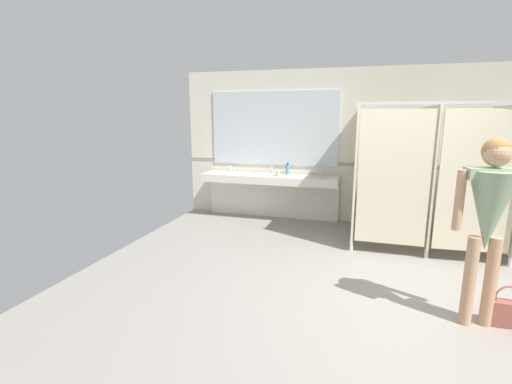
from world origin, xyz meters
The scene contains 10 objects.
ground_plane centered at (0.00, 0.00, -0.05)m, with size 7.64×6.62×0.10m, color gray.
wall_back centered at (0.00, 3.07, 1.35)m, with size 7.64×0.12×2.69m, color beige.
wall_back_tile_band centered at (0.00, 3.01, 1.05)m, with size 7.64×0.01×0.06m, color #9E937F.
vanity_counter centered at (-2.14, 2.81, 0.61)m, with size 2.47×0.54×0.95m.
mirror_panel centered at (-2.14, 3.00, 1.66)m, with size 2.37×0.02×1.34m, color silver.
bathroom_stalls centered at (0.87, 2.01, 1.08)m, with size 3.03×1.54×2.07m.
person_standing centered at (0.57, -0.08, 1.10)m, with size 0.59×0.47×1.72m.
handbag centered at (0.84, -0.04, 0.13)m, with size 0.31×0.12×0.40m.
soap_dispenser centered at (-1.84, 2.88, 0.93)m, with size 0.07×0.07×0.21m.
paper_cup centered at (-1.96, 2.62, 0.89)m, with size 0.07×0.07×0.10m, color beige.
Camera 1 is at (-0.49, -3.64, 1.91)m, focal length 25.79 mm.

